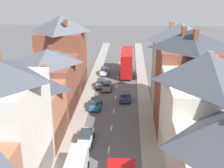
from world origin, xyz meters
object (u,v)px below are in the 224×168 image
at_px(car_parked_left_a, 132,73).
at_px(car_parked_left_b, 107,86).
at_px(car_far_grey, 104,71).
at_px(car_near_blue, 86,137).
at_px(double_decker_bus_lead, 127,62).
at_px(delivery_van, 77,164).
at_px(car_mid_white, 125,96).
at_px(car_mid_black, 101,83).
at_px(car_near_silver, 95,103).

height_order(car_parked_left_a, car_parked_left_b, car_parked_left_a).
bearing_deg(car_far_grey, car_near_blue, -90.00).
xyz_separation_m(double_decker_bus_lead, delivery_van, (-4.89, -37.79, -1.48)).
bearing_deg(car_mid_white, delivery_van, -102.62).
xyz_separation_m(double_decker_bus_lead, car_parked_left_b, (-3.59, -10.52, -2.01)).
bearing_deg(delivery_van, car_near_blue, 90.00).
xyz_separation_m(car_parked_left_b, car_far_grey, (-1.30, 9.84, 0.02)).
bearing_deg(double_decker_bus_lead, car_parked_left_a, -59.78).
distance_m(double_decker_bus_lead, car_mid_white, 16.04).
height_order(car_far_grey, delivery_van, delivery_van).
height_order(car_parked_left_a, car_mid_black, car_parked_left_a).
bearing_deg(car_far_grey, car_mid_white, -72.16).
distance_m(car_parked_left_a, car_far_grey, 6.39).
xyz_separation_m(double_decker_bus_lead, car_near_silver, (-4.89, -19.26, -2.02)).
bearing_deg(car_near_blue, car_far_grey, 90.00).
bearing_deg(car_mid_black, delivery_van, -90.00).
bearing_deg(double_decker_bus_lead, car_near_silver, -104.25).
bearing_deg(car_parked_left_a, car_mid_white, -95.44).
relative_size(car_far_grey, delivery_van, 0.75).
distance_m(car_parked_left_b, car_mid_white, 6.48).
relative_size(car_parked_left_a, car_far_grey, 1.05).
distance_m(double_decker_bus_lead, car_far_grey, 5.33).
bearing_deg(car_near_silver, car_far_grey, 90.00).
xyz_separation_m(car_far_grey, delivery_van, (0.00, -37.11, 0.51)).
height_order(car_near_silver, car_mid_black, car_mid_black).
distance_m(car_mid_black, car_far_grey, 8.26).
bearing_deg(car_parked_left_a, delivery_van, -99.89).
bearing_deg(car_parked_left_a, car_far_grey, 165.86).
height_order(car_parked_left_b, delivery_van, delivery_van).
bearing_deg(car_parked_left_b, car_parked_left_a, 59.37).
relative_size(car_near_silver, delivery_van, 0.88).
distance_m(car_near_blue, car_far_grey, 29.95).
relative_size(car_parked_left_a, car_mid_white, 1.06).
height_order(double_decker_bus_lead, car_near_silver, double_decker_bus_lead).
height_order(car_mid_black, car_mid_white, car_mid_black).
bearing_deg(car_parked_left_b, car_mid_white, -56.24).
relative_size(double_decker_bus_lead, car_parked_left_a, 2.65).
bearing_deg(car_near_blue, car_parked_left_a, 77.68).
height_order(car_near_silver, delivery_van, delivery_van).
distance_m(car_near_blue, car_mid_black, 21.69).
xyz_separation_m(car_near_blue, delivery_van, (0.00, -7.16, 0.51)).
bearing_deg(car_far_grey, double_decker_bus_lead, 7.98).
height_order(car_near_blue, car_parked_left_a, car_parked_left_a).
bearing_deg(car_parked_left_b, car_near_silver, -98.46).
relative_size(double_decker_bus_lead, car_near_silver, 2.35).
height_order(car_near_blue, car_mid_white, car_near_blue).
xyz_separation_m(car_parked_left_a, car_far_grey, (-6.20, 1.56, -0.01)).
bearing_deg(car_mid_white, car_near_silver, -145.59).
xyz_separation_m(car_parked_left_b, car_mid_white, (3.60, -5.39, -0.01)).
xyz_separation_m(double_decker_bus_lead, car_mid_black, (-4.89, -8.95, -2.00)).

